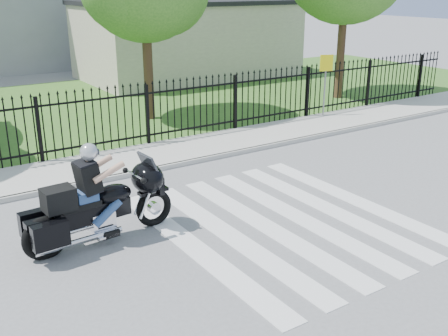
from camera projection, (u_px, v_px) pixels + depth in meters
ground at (282, 221)px, 10.33m from camera, size 120.00×120.00×0.00m
crosswalk at (282, 221)px, 10.32m from camera, size 5.00×5.50×0.01m
sidewalk at (165, 154)px, 14.25m from camera, size 40.00×2.00×0.12m
curb at (183, 164)px, 13.46m from camera, size 40.00×0.12×0.12m
grass_strip at (80, 108)px, 19.78m from camera, size 40.00×12.00×0.02m
iron_fence at (147, 116)px, 14.76m from camera, size 26.00×0.04×1.80m
building_low at (188, 41)px, 25.99m from camera, size 10.00×6.00×3.50m
building_low_roof at (187, 2)px, 25.38m from camera, size 10.20×6.20×0.20m
motorcycle_rider at (96, 202)px, 9.26m from camera, size 2.89×0.99×1.91m
traffic_sign at (326, 73)px, 17.65m from camera, size 0.43×0.20×2.08m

